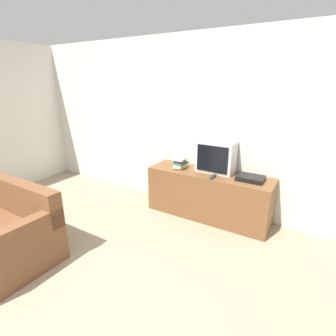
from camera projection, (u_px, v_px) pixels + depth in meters
name	position (u px, v px, depth m)	size (l,w,h in m)	color
wall_back	(186.00, 124.00, 4.07)	(9.00, 0.06, 2.60)	silver
tv_stand	(208.00, 195.00, 3.85)	(1.79, 0.51, 0.69)	brown
television	(216.00, 157.00, 3.74)	(0.53, 0.30, 0.45)	silver
book_stack	(180.00, 163.00, 3.92)	(0.17, 0.23, 0.16)	gold
remote_on_stand	(213.00, 177.00, 3.56)	(0.05, 0.17, 0.02)	#2D2D2D
set_top_box	(251.00, 178.00, 3.46)	(0.35, 0.26, 0.06)	black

